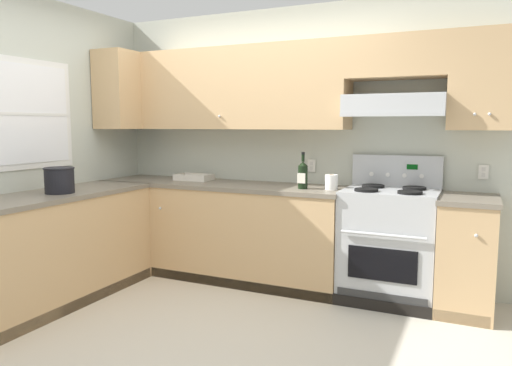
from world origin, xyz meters
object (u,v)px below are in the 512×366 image
(wine_bottle, at_px, (303,174))
(bucket, at_px, (59,180))
(bowl, at_px, (194,178))
(paper_towel_roll, at_px, (331,182))
(stove, at_px, (389,244))

(wine_bottle, bearing_deg, bucket, -147.60)
(bowl, bearing_deg, paper_towel_roll, -4.65)
(wine_bottle, bearing_deg, paper_towel_roll, 12.33)
(stove, distance_m, bucket, 2.75)
(bowl, bearing_deg, bucket, -111.52)
(stove, bearing_deg, bowl, 177.40)
(bucket, relative_size, paper_towel_roll, 1.88)
(wine_bottle, distance_m, bowl, 1.23)
(bowl, xyz_separation_m, paper_towel_roll, (1.45, -0.12, 0.04))
(paper_towel_roll, bearing_deg, bucket, -149.75)
(wine_bottle, xyz_separation_m, bucket, (-1.70, -1.08, -0.01))
(bucket, distance_m, paper_towel_roll, 2.25)
(stove, distance_m, wine_bottle, 0.92)
(wine_bottle, height_order, paper_towel_roll, wine_bottle)
(wine_bottle, bearing_deg, bowl, 171.97)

